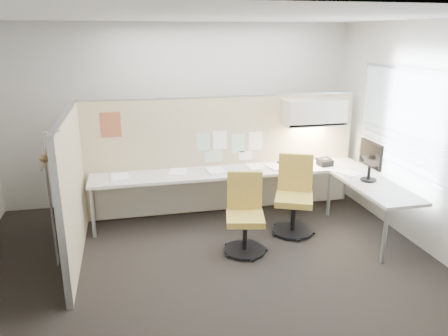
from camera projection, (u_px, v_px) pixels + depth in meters
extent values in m
cube|color=black|center=(207.00, 263.00, 5.23)|extent=(5.50, 4.50, 0.01)
cube|color=white|center=(204.00, 15.00, 4.40)|extent=(5.50, 4.50, 0.01)
cube|color=beige|center=(180.00, 115.00, 6.91)|extent=(5.50, 0.02, 2.80)
cube|color=beige|center=(271.00, 240.00, 2.72)|extent=(5.50, 0.02, 2.80)
cube|color=beige|center=(424.00, 138.00, 5.39)|extent=(0.02, 4.50, 2.80)
cube|color=#A4B2BF|center=(424.00, 126.00, 5.34)|extent=(0.01, 2.80, 1.30)
cube|color=#C5AE88|center=(223.00, 155.00, 6.58)|extent=(4.10, 0.06, 1.75)
cube|color=#C5AE88|center=(73.00, 190.00, 5.12)|extent=(0.06, 2.20, 1.75)
cube|color=beige|center=(231.00, 172.00, 6.33)|extent=(4.00, 0.60, 0.04)
cube|color=beige|center=(375.00, 187.00, 5.72)|extent=(0.60, 1.47, 0.04)
cube|color=beige|center=(227.00, 189.00, 6.69)|extent=(3.90, 0.02, 0.64)
cylinder|color=#A5A8AA|center=(93.00, 213.00, 5.79)|extent=(0.05, 0.05, 0.69)
cylinder|color=#A5A8AA|center=(385.00, 236.00, 5.14)|extent=(0.05, 0.05, 0.69)
cylinder|color=#A5A8AA|center=(329.00, 194.00, 6.51)|extent=(0.05, 0.05, 0.69)
cube|color=beige|center=(314.00, 112.00, 6.48)|extent=(0.90, 0.36, 0.38)
cube|color=#FFEABF|center=(313.00, 126.00, 6.54)|extent=(0.60, 0.06, 0.02)
cube|color=#8CBF8C|center=(203.00, 142.00, 6.41)|extent=(0.21, 0.00, 0.28)
cube|color=white|center=(220.00, 140.00, 6.46)|extent=(0.21, 0.00, 0.28)
cube|color=#8CBF8C|center=(238.00, 144.00, 6.54)|extent=(0.21, 0.00, 0.28)
cube|color=white|center=(255.00, 141.00, 6.59)|extent=(0.21, 0.00, 0.28)
cube|color=#8CBF8C|center=(213.00, 156.00, 6.51)|extent=(0.28, 0.00, 0.18)
cube|color=white|center=(246.00, 155.00, 6.62)|extent=(0.21, 0.00, 0.14)
cube|color=#E6581D|center=(111.00, 125.00, 6.04)|extent=(0.28, 0.00, 0.35)
cylinder|color=black|center=(245.00, 250.00, 5.48)|extent=(0.52, 0.52, 0.03)
cylinder|color=black|center=(245.00, 235.00, 5.42)|extent=(0.06, 0.06, 0.40)
cube|color=gold|center=(245.00, 219.00, 5.35)|extent=(0.55, 0.55, 0.08)
cube|color=gold|center=(245.00, 190.00, 5.48)|extent=(0.44, 0.15, 0.50)
cylinder|color=black|center=(292.00, 231.00, 6.01)|extent=(0.55, 0.55, 0.03)
cylinder|color=black|center=(293.00, 216.00, 5.94)|extent=(0.06, 0.06, 0.43)
cube|color=gold|center=(294.00, 200.00, 5.87)|extent=(0.64, 0.64, 0.09)
cube|color=gold|center=(296.00, 173.00, 6.00)|extent=(0.46, 0.24, 0.53)
cylinder|color=black|center=(368.00, 180.00, 5.88)|extent=(0.21, 0.21, 0.02)
cylinder|color=black|center=(369.00, 173.00, 5.85)|extent=(0.04, 0.04, 0.19)
cube|color=black|center=(371.00, 154.00, 5.77)|extent=(0.03, 0.51, 0.34)
cube|color=black|center=(371.00, 154.00, 5.77)|extent=(0.00, 0.47, 0.30)
cube|color=black|center=(325.00, 162.00, 6.55)|extent=(0.23, 0.22, 0.12)
cylinder|color=black|center=(319.00, 160.00, 6.54)|extent=(0.06, 0.17, 0.04)
cube|color=black|center=(282.00, 163.00, 6.59)|extent=(0.15, 0.08, 0.05)
cube|color=black|center=(297.00, 162.00, 6.61)|extent=(0.10, 0.07, 0.06)
cube|color=silver|center=(52.00, 132.00, 3.97)|extent=(0.14, 0.02, 0.02)
cylinder|color=silver|center=(45.00, 141.00, 3.98)|extent=(0.02, 0.02, 0.14)
cube|color=#AD7F4C|center=(47.00, 155.00, 4.02)|extent=(0.02, 0.41, 0.12)
cube|color=#AD7F4C|center=(44.00, 158.00, 4.06)|extent=(0.02, 0.41, 0.12)
cube|color=gray|center=(52.00, 216.00, 4.15)|extent=(0.01, 0.07, 1.03)
cube|color=white|center=(120.00, 177.00, 5.96)|extent=(0.23, 0.30, 0.04)
cube|color=white|center=(178.00, 172.00, 6.22)|extent=(0.29, 0.34, 0.02)
cube|color=white|center=(216.00, 171.00, 6.24)|extent=(0.26, 0.32, 0.04)
cube|color=white|center=(255.00, 167.00, 6.47)|extent=(0.24, 0.31, 0.02)
cube|color=white|center=(276.00, 167.00, 6.44)|extent=(0.29, 0.34, 0.02)
cube|color=white|center=(349.00, 173.00, 6.16)|extent=(0.31, 0.36, 0.02)
cube|color=white|center=(289.00, 168.00, 6.40)|extent=(0.29, 0.34, 0.01)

